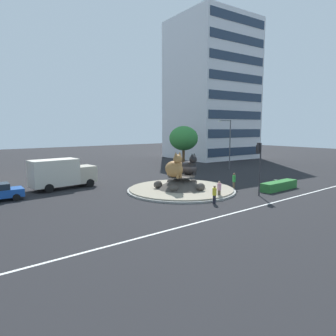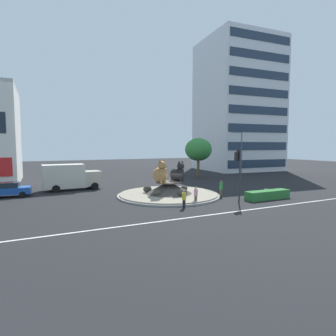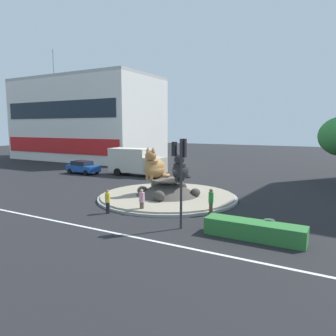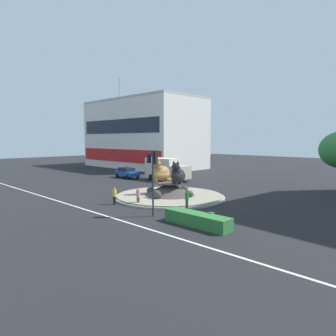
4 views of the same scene
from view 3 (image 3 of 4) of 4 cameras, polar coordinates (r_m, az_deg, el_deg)
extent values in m
plane|color=black|center=(26.00, -0.08, -5.45)|extent=(160.00, 160.00, 0.00)
cube|color=silver|center=(19.04, -13.49, -10.46)|extent=(112.00, 0.20, 0.01)
cylinder|color=gray|center=(25.98, -0.08, -5.25)|extent=(11.24, 11.24, 0.18)
cylinder|color=gray|center=(25.95, -0.08, -4.93)|extent=(10.79, 10.79, 0.12)
cone|color=#423D38|center=(25.80, -0.08, -3.39)|extent=(5.11, 5.11, 1.29)
cylinder|color=#423D38|center=(25.70, -0.08, -2.11)|extent=(2.81, 2.81, 0.12)
ellipsoid|color=#423D38|center=(25.33, 4.93, -4.38)|extent=(0.80, 0.75, 0.64)
ellipsoid|color=#423D38|center=(27.49, 2.44, -3.32)|extent=(0.92, 0.73, 0.73)
ellipsoid|color=#423D38|center=(28.03, -2.13, -3.06)|extent=(0.97, 0.74, 0.78)
ellipsoid|color=#423D38|center=(25.98, -4.60, -4.02)|extent=(0.86, 0.85, 0.68)
ellipsoid|color=#423D38|center=(23.62, -1.67, -5.02)|extent=(0.99, 0.70, 0.79)
ellipsoid|color=#9E703D|center=(26.00, -2.38, -0.06)|extent=(1.46, 2.26, 1.63)
cylinder|color=#9E703D|center=(25.60, -2.92, 0.23)|extent=(1.08, 1.08, 1.02)
sphere|color=#9E703D|center=(25.37, -3.13, 2.19)|extent=(0.90, 0.90, 0.90)
torus|color=#9E703D|center=(26.67, -0.65, -1.28)|extent=(1.11, 1.11, 0.20)
cone|color=#9E703D|center=(25.20, -2.67, 3.34)|extent=(0.37, 0.37, 0.37)
cone|color=#9E703D|center=(25.47, -3.60, 3.38)|extent=(0.37, 0.37, 0.37)
cylinder|color=#9E703D|center=(25.31, -3.01, -1.67)|extent=(0.29, 0.29, 0.41)
cylinder|color=#9E703D|center=(25.51, -3.71, -1.60)|extent=(0.29, 0.29, 0.41)
ellipsoid|color=black|center=(25.15, 2.24, -0.51)|extent=(1.80, 2.29, 1.46)
cylinder|color=black|center=(24.74, 2.08, -0.25)|extent=(1.18, 1.18, 0.91)
sphere|color=black|center=(24.50, 2.03, 1.55)|extent=(0.80, 0.80, 0.80)
torus|color=black|center=(25.98, 3.27, -1.56)|extent=(0.91, 0.91, 0.18)
cone|color=black|center=(24.42, 2.54, 2.63)|extent=(0.41, 0.41, 0.33)
cone|color=black|center=(24.50, 1.52, 2.65)|extent=(0.41, 0.41, 0.33)
cylinder|color=black|center=(24.50, 2.32, -2.01)|extent=(0.26, 0.26, 0.37)
cylinder|color=black|center=(24.56, 1.55, -1.99)|extent=(0.26, 0.26, 0.37)
cylinder|color=#2D2D33|center=(17.89, 2.37, -2.96)|extent=(0.14, 0.14, 5.12)
cube|color=black|center=(17.84, 2.74, 3.59)|extent=(0.33, 0.25, 1.05)
sphere|color=#360606|center=(17.89, 2.87, 4.61)|extent=(0.18, 0.18, 0.18)
sphere|color=orange|center=(17.91, 2.87, 3.61)|extent=(0.18, 0.18, 0.18)
sphere|color=black|center=(17.93, 2.86, 2.60)|extent=(0.18, 0.18, 0.18)
cube|color=black|center=(17.87, 1.14, 3.44)|extent=(0.21, 0.29, 0.80)
cube|color=silver|center=(59.40, -14.34, 8.20)|extent=(25.85, 13.17, 13.72)
cube|color=red|center=(54.85, -18.99, 3.81)|extent=(24.81, 0.13, 2.47)
cube|color=#19232D|center=(54.85, -19.23, 9.83)|extent=(23.77, 0.09, 2.74)
cube|color=#B2B2AD|center=(59.96, -14.56, 15.01)|extent=(25.85, 13.17, 0.50)
cylinder|color=#4C4C51|center=(63.09, -19.86, 17.06)|extent=(0.10, 0.10, 5.25)
cube|color=#2D7033|center=(17.39, 15.18, -10.71)|extent=(5.14, 1.20, 0.90)
cylinder|color=black|center=(21.90, -10.73, -7.02)|extent=(0.27, 0.27, 0.75)
cylinder|color=yellow|center=(21.74, -10.77, -5.24)|extent=(0.36, 0.36, 0.65)
sphere|color=#936B4C|center=(21.65, -10.80, -4.13)|extent=(0.21, 0.21, 0.21)
cylinder|color=brown|center=(21.69, -4.70, -7.05)|extent=(0.28, 0.28, 0.75)
cylinder|color=pink|center=(21.53, -4.72, -5.24)|extent=(0.37, 0.37, 0.65)
sphere|color=tan|center=(21.44, -4.74, -4.11)|extent=(0.22, 0.22, 0.22)
cylinder|color=brown|center=(21.29, 7.68, -7.28)|extent=(0.25, 0.25, 0.82)
cylinder|color=#288C38|center=(21.11, 7.72, -5.27)|extent=(0.33, 0.33, 0.71)
sphere|color=brown|center=(21.01, 7.74, -4.01)|extent=(0.24, 0.24, 0.24)
cube|color=#19479E|center=(40.80, -14.94, -0.04)|extent=(4.34, 2.12, 0.72)
cube|color=#19232D|center=(40.89, -15.17, 0.86)|extent=(2.47, 1.78, 0.55)
cylinder|color=black|center=(40.47, -12.62, -0.54)|extent=(0.65, 0.26, 0.64)
cylinder|color=black|center=(39.20, -14.55, -0.85)|extent=(0.65, 0.26, 0.64)
cylinder|color=black|center=(42.50, -15.27, -0.25)|extent=(0.65, 0.26, 0.64)
cylinder|color=black|center=(41.29, -17.19, -0.54)|extent=(0.65, 0.26, 0.64)
cube|color=#B7AD99|center=(36.81, -2.30, 0.49)|extent=(2.19, 2.49, 1.82)
cube|color=beige|center=(38.50, -6.82, 1.46)|extent=(4.94, 2.65, 2.78)
cylinder|color=black|center=(37.94, -1.35, -0.69)|extent=(0.92, 0.35, 0.90)
cylinder|color=black|center=(35.87, -3.10, -1.17)|extent=(0.92, 0.35, 0.90)
cylinder|color=black|center=(40.21, -7.10, -0.28)|extent=(0.92, 0.35, 0.90)
cylinder|color=black|center=(38.26, -9.05, -0.71)|extent=(0.92, 0.35, 0.90)
cylinder|color=#2D4233|center=(17.96, 17.64, -10.21)|extent=(0.56, 0.56, 0.90)
camera|label=1|loc=(33.00, -63.96, 4.63)|focal=32.73mm
camera|label=2|loc=(25.65, -71.50, 1.91)|focal=29.16mm
camera|label=4|loc=(9.24, 119.45, -2.32)|focal=32.75mm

